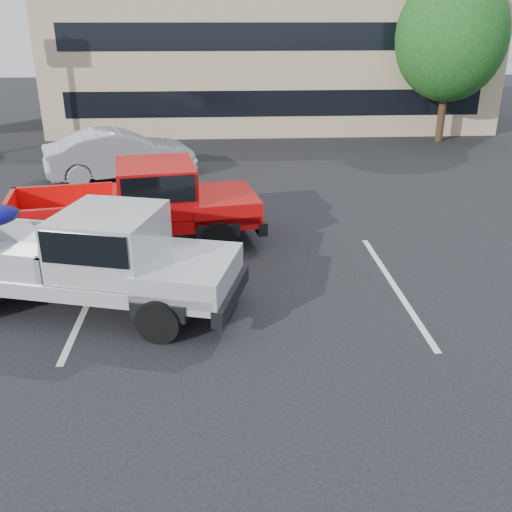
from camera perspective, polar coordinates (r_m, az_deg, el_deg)
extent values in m
plane|color=black|center=(9.56, -0.52, -8.71)|extent=(90.00, 90.00, 0.00)
cube|color=silver|center=(11.60, -16.08, -3.66)|extent=(0.12, 5.00, 0.01)
cube|color=silver|center=(11.81, 13.65, -2.89)|extent=(0.12, 5.00, 0.01)
cube|color=tan|center=(29.30, 1.25, 18.99)|extent=(20.00, 8.00, 6.00)
cube|color=black|center=(25.51, 1.99, 15.00)|extent=(18.00, 0.08, 1.10)
cube|color=black|center=(25.28, 2.07, 21.08)|extent=(18.00, 0.08, 1.10)
cylinder|color=#332114|center=(26.16, 18.13, 13.83)|extent=(0.32, 0.32, 2.73)
ellipsoid|color=#134416|center=(25.92, 18.94, 20.03)|extent=(4.46, 4.46, 5.13)
cylinder|color=#332114|center=(32.96, 8.03, 16.49)|extent=(0.32, 0.32, 2.86)
ellipsoid|color=#134416|center=(32.77, 8.33, 21.68)|extent=(4.68, 4.68, 5.38)
cylinder|color=black|center=(12.64, -22.10, -0.35)|extent=(0.81, 0.47, 0.76)
cylinder|color=black|center=(9.59, -9.64, -6.35)|extent=(0.81, 0.47, 0.76)
cylinder|color=black|center=(11.13, -6.34, -1.84)|extent=(0.81, 0.47, 0.76)
cube|color=#BCBDC3|center=(10.90, -16.69, -1.61)|extent=(5.70, 3.25, 0.28)
cube|color=#BCBDC3|center=(10.06, -6.67, -1.53)|extent=(1.95, 2.24, 0.46)
cube|color=black|center=(10.03, -2.48, -3.87)|extent=(0.70, 1.94, 0.30)
cube|color=#BCBDC3|center=(10.40, -14.42, 1.53)|extent=(2.07, 2.21, 1.05)
cube|color=black|center=(10.33, -14.53, 2.56)|extent=(1.95, 2.26, 0.55)
cube|color=black|center=(11.60, -23.08, -0.68)|extent=(2.70, 2.37, 0.10)
cube|color=#BCBDC3|center=(12.17, -21.09, 2.22)|extent=(2.25, 0.69, 0.50)
cube|color=#BCBDC3|center=(10.92, -18.53, 0.28)|extent=(0.57, 1.80, 0.50)
ellipsoid|color=brown|center=(11.30, -19.73, 0.45)|extent=(0.62, 0.56, 0.35)
cylinder|color=brown|center=(11.11, -18.66, -0.03)|extent=(0.08, 0.08, 0.26)
cylinder|color=brown|center=(11.25, -18.24, 0.31)|extent=(0.08, 0.08, 0.26)
ellipsoid|color=brown|center=(11.13, -19.06, 1.42)|extent=(0.40, 0.37, 0.47)
cylinder|color=red|center=(11.07, -19.06, 2.15)|extent=(0.23, 0.23, 0.04)
sphere|color=brown|center=(10.99, -18.79, 2.65)|extent=(0.25, 0.25, 0.25)
cone|color=black|center=(10.93, -18.13, 2.51)|extent=(0.20, 0.16, 0.12)
cone|color=black|center=(10.91, -19.14, 3.19)|extent=(0.09, 0.09, 0.13)
cone|color=black|center=(11.02, -18.81, 3.42)|extent=(0.09, 0.09, 0.13)
cylinder|color=brown|center=(11.44, -20.51, 0.02)|extent=(0.31, 0.05, 0.11)
cylinder|color=black|center=(12.85, -20.50, 0.34)|extent=(0.83, 0.42, 0.79)
cylinder|color=black|center=(14.63, -19.71, 3.14)|extent=(0.83, 0.42, 0.79)
cylinder|color=black|center=(12.85, -3.83, 1.79)|extent=(0.83, 0.42, 0.79)
cylinder|color=black|center=(14.63, -5.05, 4.42)|extent=(0.83, 0.42, 0.79)
cube|color=red|center=(13.51, -12.17, 3.75)|extent=(5.85, 2.88, 0.29)
cube|color=red|center=(13.60, -3.46, 5.34)|extent=(1.86, 2.22, 0.48)
cube|color=black|center=(13.87, -0.24, 4.01)|extent=(0.54, 2.04, 0.31)
cube|color=black|center=(13.86, -23.96, 1.95)|extent=(0.52, 2.04, 0.29)
cube|color=red|center=(13.31, -9.96, 6.83)|extent=(2.00, 2.16, 1.09)
cube|color=black|center=(13.26, -10.02, 7.69)|extent=(1.86, 2.24, 0.57)
cube|color=black|center=(13.57, -18.55, 3.42)|extent=(2.67, 2.27, 0.10)
cube|color=red|center=(14.34, -18.44, 5.76)|extent=(2.37, 0.49, 0.52)
cube|color=red|center=(12.62, -19.03, 3.42)|extent=(2.37, 0.49, 0.52)
cube|color=red|center=(13.65, -23.48, 4.19)|extent=(0.41, 1.90, 0.52)
cube|color=red|center=(13.40, -13.86, 5.12)|extent=(0.41, 1.90, 0.52)
imported|color=#ACAEB4|center=(19.61, -13.43, 9.89)|extent=(5.10, 3.15, 1.59)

